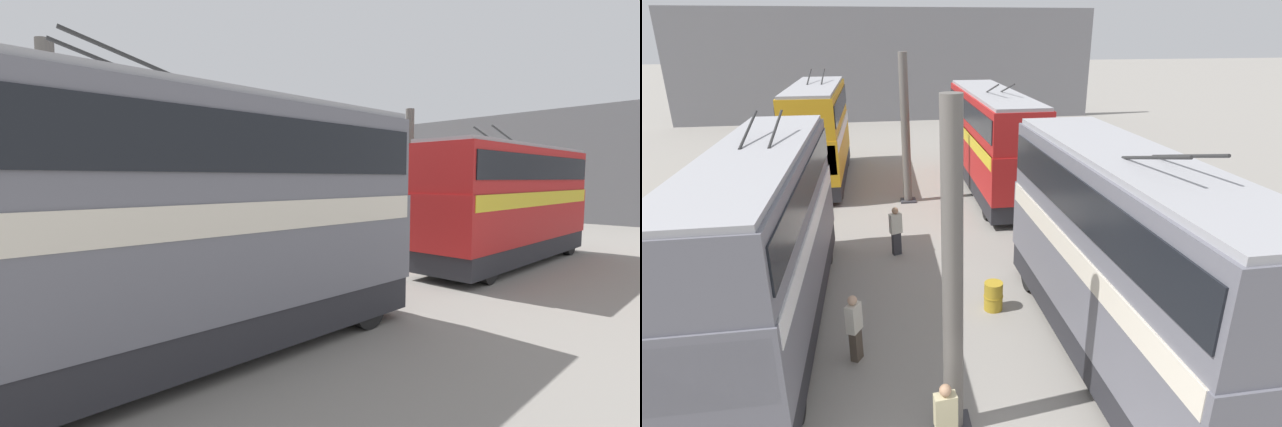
{
  "view_description": "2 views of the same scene",
  "coord_description": "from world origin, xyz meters",
  "views": [
    {
      "loc": [
        0.28,
        -11.86,
        3.57
      ],
      "look_at": [
        12.49,
        1.17,
        2.12
      ],
      "focal_mm": 24.0,
      "sensor_mm": 36.0,
      "label": 1
    },
    {
      "loc": [
        -5.52,
        1.18,
        7.81
      ],
      "look_at": [
        10.34,
        -1.47,
        1.79
      ],
      "focal_mm": 28.0,
      "sensor_mm": 36.0,
      "label": 2
    }
  ],
  "objects": [
    {
      "name": "person_aisle_foreground",
      "position": [
        1.78,
        0.27,
        0.92
      ],
      "size": [
        0.28,
        0.44,
        1.74
      ],
      "rotation": [
        0.0,
        0.0,
        0.1
      ],
      "color": "#2D2D33",
      "rests_on": "ground_plane"
    },
    {
      "name": "bus_right_far",
      "position": [
        21.22,
        4.29,
        2.87
      ],
      "size": [
        9.17,
        2.54,
        5.69
      ],
      "color": "black",
      "rests_on": "ground_plane"
    },
    {
      "name": "person_aisle_midway",
      "position": [
        11.25,
        0.79,
        0.97
      ],
      "size": [
        0.38,
        0.48,
        1.82
      ],
      "rotation": [
        0.0,
        0.0,
        0.37
      ],
      "color": "#2D2D33",
      "rests_on": "ground_plane"
    },
    {
      "name": "bus_left_far",
      "position": [
        18.25,
        -4.29,
        2.81
      ],
      "size": [
        11.25,
        2.54,
        5.55
      ],
      "color": "black",
      "rests_on": "ground_plane"
    },
    {
      "name": "person_by_right_row",
      "position": [
        5.21,
        2.05,
        0.96
      ],
      "size": [
        0.48,
        0.41,
        1.8
      ],
      "rotation": [
        0.0,
        0.0,
        4.23
      ],
      "color": "#473D33",
      "rests_on": "ground_plane"
    },
    {
      "name": "support_column_near",
      "position": [
        2.58,
        0.0,
        3.29
      ],
      "size": [
        0.72,
        0.72,
        6.82
      ],
      "color": "#605B56",
      "rests_on": "ground_plane"
    },
    {
      "name": "support_column_far",
      "position": [
        17.14,
        0.0,
        3.29
      ],
      "size": [
        0.72,
        0.72,
        6.82
      ],
      "color": "#605B56",
      "rests_on": "ground_plane"
    },
    {
      "name": "bus_left_near",
      "position": [
        4.29,
        -4.29,
        2.95
      ],
      "size": [
        10.13,
        2.54,
        5.8
      ],
      "color": "black",
      "rests_on": "ground_plane"
    },
    {
      "name": "depot_back_wall",
      "position": [
        39.27,
        0.0,
        4.68
      ],
      "size": [
        0.5,
        36.0,
        9.37
      ],
      "color": "slate",
      "rests_on": "ground_plane"
    },
    {
      "name": "bus_right_near",
      "position": [
        7.2,
        4.29,
        2.82
      ],
      "size": [
        10.6,
        2.54,
        5.57
      ],
      "color": "black",
      "rests_on": "ground_plane"
    },
    {
      "name": "oil_drum",
      "position": [
        6.96,
        -1.84,
        0.43
      ],
      "size": [
        0.57,
        0.57,
        0.87
      ],
      "color": "#B28E23",
      "rests_on": "ground_plane"
    }
  ]
}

